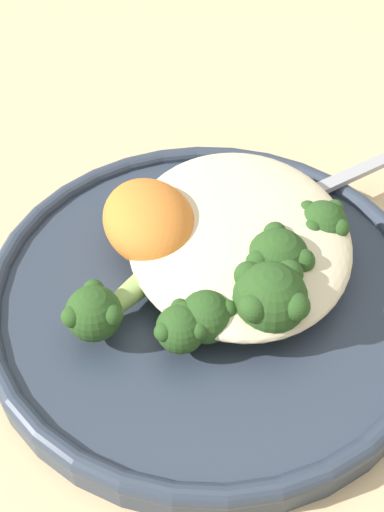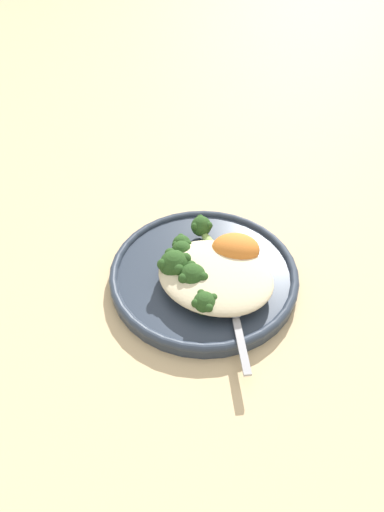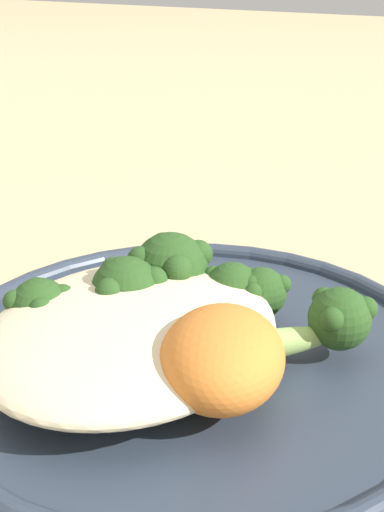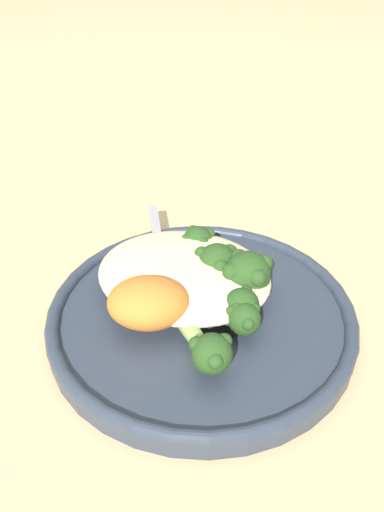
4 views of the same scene
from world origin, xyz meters
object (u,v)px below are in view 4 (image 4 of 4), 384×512
plate (201,314)px  sweet_potato_chunk_1 (149,302)px  broccoli_stalk_3 (231,278)px  sweet_potato_chunk_0 (155,302)px  broccoli_stalk_1 (223,313)px  broccoli_stalk_5 (190,254)px  broccoli_stalk_0 (200,338)px  broccoli_stalk_4 (210,268)px  broccoli_stalk_2 (222,303)px  quinoa_mound (184,274)px  spoon (159,245)px

plate → sweet_potato_chunk_1: 0.05m
broccoli_stalk_3 → sweet_potato_chunk_0: bearing=-161.0°
broccoli_stalk_1 → broccoli_stalk_5: bearing=139.5°
plate → sweet_potato_chunk_1: (-0.03, -0.03, 0.03)m
broccoli_stalk_3 → sweet_potato_chunk_0: broccoli_stalk_3 is taller
broccoli_stalk_0 → broccoli_stalk_5: same height
plate → broccoli_stalk_4: bearing=96.9°
plate → broccoli_stalk_2: broccoli_stalk_2 is taller
broccoli_stalk_0 → broccoli_stalk_5: size_ratio=0.91×
quinoa_mound → broccoli_stalk_5: broccoli_stalk_5 is taller
sweet_potato_chunk_0 → sweet_potato_chunk_1: bearing=-142.7°
broccoli_stalk_3 → broccoli_stalk_5: (-0.05, 0.03, -0.01)m
broccoli_stalk_3 → sweet_potato_chunk_0: size_ratio=2.27×
sweet_potato_chunk_0 → spoon: sweet_potato_chunk_0 is taller
sweet_potato_chunk_0 → broccoli_stalk_2: bearing=27.7°
plate → sweet_potato_chunk_0: bearing=-134.1°
plate → broccoli_stalk_2: bearing=-12.4°
plate → broccoli_stalk_0: broccoli_stalk_0 is taller
broccoli_stalk_4 → sweet_potato_chunk_1: bearing=-167.9°
broccoli_stalk_3 → broccoli_stalk_5: size_ratio=1.07×
broccoli_stalk_2 → spoon: 0.11m
sweet_potato_chunk_0 → spoon: (-0.04, 0.09, -0.01)m
broccoli_stalk_2 → broccoli_stalk_3: broccoli_stalk_3 is taller
plate → broccoli_stalk_3: broccoli_stalk_3 is taller
broccoli_stalk_5 → sweet_potato_chunk_1: bearing=178.9°
broccoli_stalk_1 → broccoli_stalk_4: bearing=130.3°
broccoli_stalk_0 → broccoli_stalk_1: bearing=122.7°
sweet_potato_chunk_1 → spoon: 0.10m
quinoa_mound → broccoli_stalk_0: bearing=-59.4°
broccoli_stalk_0 → broccoli_stalk_2: size_ratio=1.06×
broccoli_stalk_1 → broccoli_stalk_4: broccoli_stalk_4 is taller
broccoli_stalk_1 → sweet_potato_chunk_1: size_ratio=1.44×
broccoli_stalk_2 → broccoli_stalk_3: bearing=93.2°
spoon → sweet_potato_chunk_1: bearing=170.8°
broccoli_stalk_1 → sweet_potato_chunk_0: size_ratio=1.98×
plate → spoon: spoon is taller
broccoli_stalk_2 → broccoli_stalk_4: broccoli_stalk_4 is taller
broccoli_stalk_1 → broccoli_stalk_3: bearing=108.3°
broccoli_stalk_2 → broccoli_stalk_5: (-0.05, 0.05, 0.00)m
broccoli_stalk_1 → spoon: size_ratio=0.91×
broccoli_stalk_0 → broccoli_stalk_3: 0.07m
broccoli_stalk_1 → broccoli_stalk_5: broccoli_stalk_5 is taller
broccoli_stalk_0 → spoon: bearing=170.2°
plate → quinoa_mound: 0.04m
broccoli_stalk_1 → broccoli_stalk_3: size_ratio=0.87×
broccoli_stalk_1 → sweet_potato_chunk_0: sweet_potato_chunk_0 is taller
broccoli_stalk_0 → broccoli_stalk_4: (-0.02, 0.08, 0.00)m
broccoli_stalk_4 → sweet_potato_chunk_0: same height
broccoli_stalk_1 → sweet_potato_chunk_0: bearing=-153.4°
broccoli_stalk_4 → broccoli_stalk_5: size_ratio=0.76×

